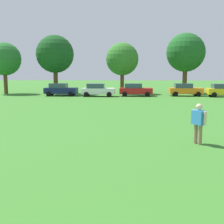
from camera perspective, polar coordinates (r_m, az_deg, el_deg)
The scene contains 11 objects.
ground_plane at distance 30.64m, azimuth -3.41°, elevation 2.21°, with size 160.00×160.00×0.00m, color #387528.
adult_bystander at distance 12.77m, azimuth 17.21°, elevation -1.61°, with size 0.59×0.74×1.79m.
parked_car_navy_0 at distance 38.16m, azimuth -10.44°, elevation 4.54°, with size 4.30×2.02×1.68m.
parked_car_white_1 at distance 36.74m, azimuth -2.91°, elevation 4.53°, with size 4.30×2.02×1.68m.
parked_car_red_2 at distance 37.21m, azimuth 4.75°, elevation 4.55°, with size 4.30×2.02×1.68m.
parked_car_orange_3 at distance 38.55m, azimuth 14.65°, elevation 4.44°, with size 4.30×2.02×1.68m.
parked_car_yellow_4 at distance 38.80m, azimuth 21.71°, elevation 4.15°, with size 4.30×2.02×1.68m.
tree_far_left at distance 44.15m, azimuth -21.06°, elevation 10.01°, with size 4.78×4.78×7.44m.
tree_left at distance 42.24m, azimuth -11.53°, elevation 11.44°, with size 5.44×5.44×8.47m.
tree_center_left at distance 41.89m, azimuth 2.09°, elevation 10.68°, with size 4.78×4.78×7.45m.
tree_center_right at distance 43.89m, azimuth 14.76°, elevation 11.59°, with size 5.72×5.72×8.91m.
Camera 1 is at (3.71, -0.25, 3.13)m, focal length 44.91 mm.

